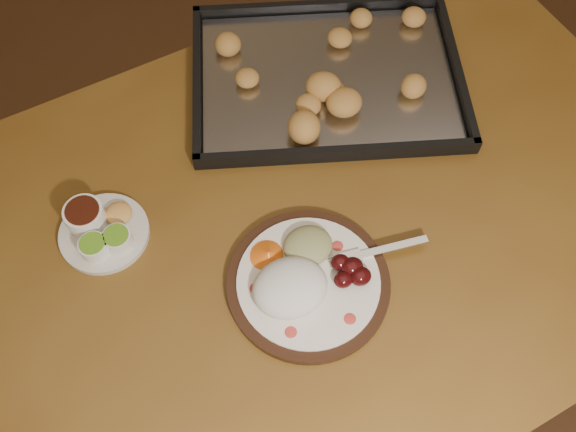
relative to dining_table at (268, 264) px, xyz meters
name	(u,v)px	position (x,y,z in m)	size (l,w,h in m)	color
ground	(373,402)	(0.21, -0.18, -0.65)	(4.00, 4.00, 0.00)	brown
dining_table	(268,264)	(0.00, 0.00, 0.00)	(1.60, 1.08, 0.75)	brown
dinner_plate	(304,280)	(0.03, -0.10, 0.12)	(0.34, 0.26, 0.06)	black
condiment_saucer	(100,229)	(-0.25, 0.11, 0.12)	(0.15, 0.15, 0.05)	beige
baking_tray	(327,76)	(0.22, 0.27, 0.11)	(0.59, 0.50, 0.05)	black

